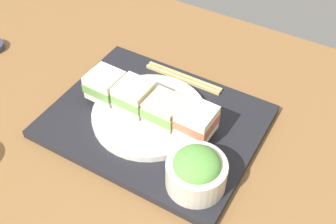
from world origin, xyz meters
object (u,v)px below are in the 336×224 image
Objects in this scene: salad_bowl at (196,171)px; chopsticks_pair at (183,78)px; sandwich_nearmost at (196,121)px; sandwich_farmost at (105,85)px; sandwich_inner_near at (164,109)px; sandwich_inner_far at (134,96)px; sandwich_plate at (149,114)px.

salad_bowl is 0.58× the size of chopsticks_pair.
sandwich_nearmost is 0.99× the size of sandwich_farmost.
sandwich_inner_near reaches higher than chopsticks_pair.
sandwich_inner_near is 1.04× the size of sandwich_farmost.
sandwich_nearmost is 13.66cm from sandwich_inner_far.
salad_bowl is 27.61cm from chopsticks_pair.
chopsticks_pair is (3.13, -13.47, -3.48)cm from sandwich_inner_near.
sandwich_inner_near is 13.66cm from sandwich_farmost.
sandwich_inner_far is (6.83, 0.10, 0.41)cm from sandwich_inner_near.
sandwich_nearmost is at bearing -179.19° from sandwich_farmost.
salad_bowl is at bearing 117.54° from sandwich_nearmost.
chopsticks_pair is at bearing -56.91° from salad_bowl.
sandwich_inner_near is at bearing -179.19° from sandwich_inner_far.
sandwich_nearmost is at bearing -179.19° from sandwich_inner_near.
chopsticks_pair is (-0.28, -13.51, -0.39)cm from sandwich_plate.
sandwich_inner_far reaches higher than sandwich_plate.
sandwich_inner_near is at bearing -179.19° from sandwich_farmost.
sandwich_farmost is at bearing 0.81° from sandwich_inner_far.
sandwich_inner_far is 0.65× the size of salad_bowl.
sandwich_plate is 18.17cm from salad_bowl.
sandwich_inner_far is at bearing 0.81° from sandwich_plate.
sandwich_farmost is (6.83, 0.10, -0.12)cm from sandwich_inner_far.
sandwich_farmost is at bearing 0.81° from sandwich_nearmost.
chopsticks_pair is at bearing -127.61° from sandwich_farmost.
sandwich_inner_far reaches higher than sandwich_farmost.
salad_bowl reaches higher than sandwich_inner_far.
sandwich_inner_far is 0.99× the size of sandwich_farmost.
sandwich_inner_far is at bearing 0.81° from sandwich_inner_near.
sandwich_inner_far reaches higher than sandwich_inner_near.
sandwich_farmost reaches higher than chopsticks_pair.
sandwich_inner_far is at bearing 74.76° from chopsticks_pair.
chopsticks_pair is at bearing -91.19° from sandwich_plate.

